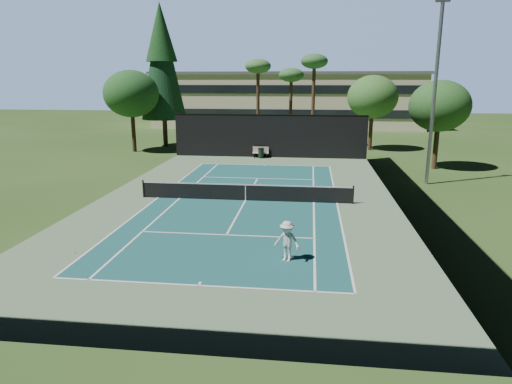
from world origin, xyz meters
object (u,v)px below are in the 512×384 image
player (287,241)px  tennis_ball_a (75,252)px  tennis_net (245,192)px  tennis_ball_b (260,184)px  trash_bin (261,153)px  tennis_ball_d (182,186)px  tennis_ball_c (269,190)px  park_bench (261,152)px

player → tennis_ball_a: (-8.95, -0.24, -0.80)m
tennis_net → player: 9.65m
tennis_ball_b → trash_bin: trash_bin is taller
tennis_ball_d → trash_bin: size_ratio=0.07×
tennis_ball_a → tennis_ball_b: tennis_ball_a is taller
tennis_ball_c → tennis_ball_d: (-6.07, 0.54, -0.00)m
park_bench → tennis_net: bearing=-87.1°
tennis_ball_a → tennis_ball_b: size_ratio=1.02×
tennis_net → tennis_ball_d: tennis_net is taller
tennis_ball_a → tennis_ball_c: 14.14m
tennis_ball_c → trash_bin: (-1.93, 12.65, 0.44)m
tennis_net → trash_bin: 15.45m
tennis_ball_d → tennis_ball_a: bearing=-94.9°
tennis_ball_d → tennis_ball_b: bearing=11.5°
tennis_net → tennis_ball_d: size_ratio=201.77×
tennis_ball_a → tennis_ball_d: 12.79m
tennis_net → tennis_ball_c: 3.08m
player → tennis_ball_c: size_ratio=24.12×
tennis_ball_a → trash_bin: bearing=78.1°
tennis_ball_b → tennis_ball_c: tennis_ball_c is taller
player → tennis_ball_b: player is taller
tennis_ball_a → park_bench: bearing=78.4°
tennis_ball_d → tennis_net: bearing=-34.4°
tennis_ball_a → tennis_ball_d: (1.10, 12.74, -0.00)m
tennis_net → player: bearing=-72.0°
tennis_net → park_bench: tennis_net is taller
tennis_net → tennis_ball_a: tennis_net is taller
tennis_ball_d → park_bench: park_bench is taller
tennis_ball_d → park_bench: 13.11m
tennis_ball_a → park_bench: park_bench is taller
tennis_ball_c → tennis_ball_d: tennis_ball_c is taller
tennis_ball_b → player: bearing=-79.3°
tennis_ball_d → trash_bin: trash_bin is taller
player → tennis_ball_b: 13.84m
tennis_ball_b → park_bench: bearing=96.2°
tennis_ball_b → park_bench: size_ratio=0.05×
player → trash_bin: player is taller
trash_bin → player: bearing=-81.4°
park_bench → trash_bin: bearing=-78.6°
player → park_bench: (-3.79, 24.95, -0.29)m
tennis_net → tennis_ball_c: size_ratio=185.65×
tennis_net → tennis_ball_c: (1.20, 2.79, -0.52)m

